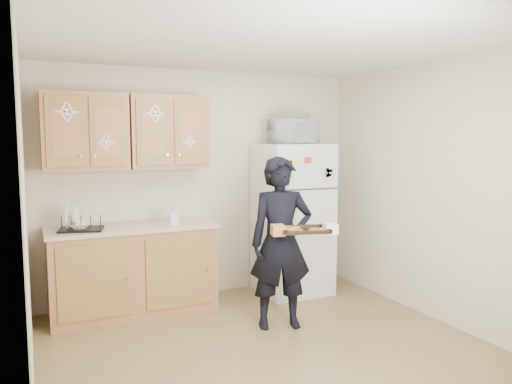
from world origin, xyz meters
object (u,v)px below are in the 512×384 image
Objects in this scene: person at (281,243)px; microwave at (293,132)px; baking_tray at (304,230)px; dish_rack at (81,222)px; refrigerator at (292,219)px.

person is 3.27× the size of microwave.
baking_tray is at bearing -126.11° from microwave.
person reaches higher than dish_rack.
person is 0.34m from baking_tray.
person is 1.89m from dish_rack.
person is at bearing 120.75° from baking_tray.
baking_tray is 0.85× the size of microwave.
baking_tray is (0.08, -0.29, 0.16)m from person.
dish_rack is at bearing 167.71° from microwave.
microwave reaches higher than refrigerator.
microwave is 2.42m from dish_rack.
refrigerator is 0.99m from microwave.
person is at bearing -136.71° from microwave.
dish_rack is (-1.75, 1.15, 0.02)m from baking_tray.
refrigerator is 3.48× the size of microwave.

